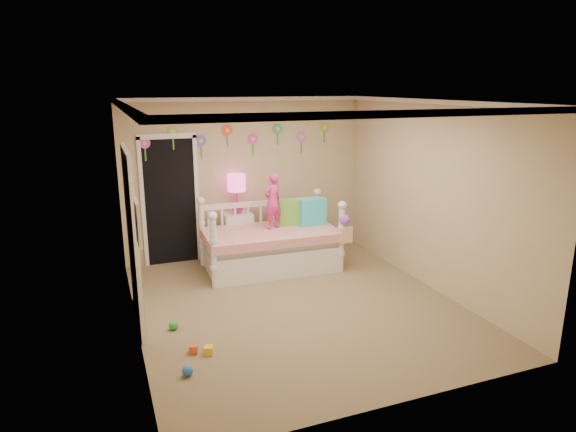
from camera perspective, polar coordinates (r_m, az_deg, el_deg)
name	(u,v)px	position (r m, az deg, el deg)	size (l,w,h in m)	color
floor	(297,305)	(6.63, 1.07, -10.14)	(4.00, 4.50, 0.01)	#7F684C
ceiling	(298,101)	(6.02, 1.19, 12.94)	(4.00, 4.50, 0.01)	white
back_wall	(246,178)	(8.28, -4.77, 4.32)	(4.00, 0.01, 2.60)	tan
left_wall	(130,224)	(5.77, -17.60, -0.92)	(0.01, 4.50, 2.60)	tan
right_wall	(432,196)	(7.18, 16.10, 2.18)	(0.01, 4.50, 2.60)	tan
crown_molding	(298,104)	(6.02, 1.19, 12.65)	(4.00, 4.50, 0.06)	white
daybed	(270,234)	(7.72, -2.02, -2.05)	(2.07, 1.11, 1.12)	white
pillow_turquoise	(313,212)	(7.91, 2.81, 0.43)	(0.43, 0.15, 0.43)	#28C3CA
pillow_lime	(292,213)	(7.92, 0.49, 0.38)	(0.42, 0.16, 0.40)	#6CBB39
child	(273,201)	(7.67, -1.75, 1.71)	(0.32, 0.21, 0.87)	#EC3591
nightstand	(238,236)	(8.27, -5.72, -2.25)	(0.46, 0.35, 0.77)	white
table_lamp	(237,188)	(8.07, -5.87, 3.24)	(0.29, 0.29, 0.64)	#D21C84
closet_doorway	(170,200)	(8.06, -13.25, 1.78)	(0.90, 0.04, 2.07)	black
flower_decals	(240,139)	(8.15, -5.45, 8.69)	(3.40, 0.02, 0.50)	#B2668C
mirror_closet	(133,238)	(6.13, -17.24, -2.42)	(0.07, 1.30, 2.10)	white
wall_picture	(138,223)	(4.84, -16.73, -0.73)	(0.05, 0.34, 0.42)	white
hanging_bag	(345,230)	(7.55, 6.50, -1.56)	(0.20, 0.16, 0.36)	beige
toy_scatter	(215,344)	(5.68, -8.27, -14.18)	(0.80, 1.30, 0.11)	#996666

